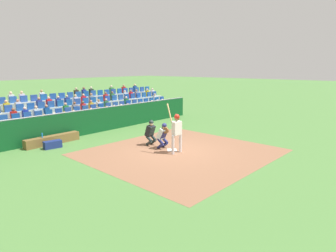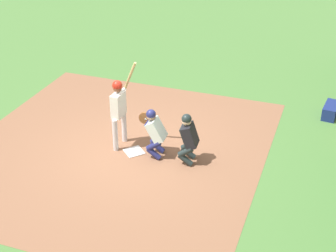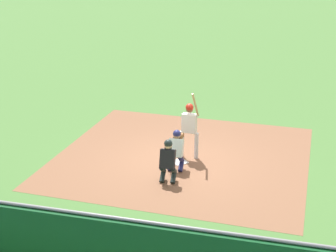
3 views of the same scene
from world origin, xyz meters
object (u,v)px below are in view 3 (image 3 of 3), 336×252
Objects in this scene: home_plate_umpire at (168,159)px; home_plate_marker at (179,162)px; batter_at_plate at (190,124)px; catcher_crouching at (177,148)px.

home_plate_marker is at bearing 89.54° from home_plate_umpire.
batter_at_plate is 1.08m from catcher_crouching.
batter_at_plate reaches higher than catcher_crouching.
batter_at_plate is (0.21, 0.44, 1.11)m from home_plate_marker.
home_plate_umpire reaches higher than catcher_crouching.
home_plate_umpire reaches higher than home_plate_marker.
catcher_crouching is 0.86m from home_plate_umpire.
catcher_crouching is at bearing 87.06° from home_plate_umpire.
catcher_crouching is at bearing -86.44° from home_plate_marker.
home_plate_umpire is at bearing -90.46° from home_plate_marker.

